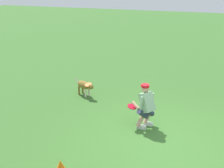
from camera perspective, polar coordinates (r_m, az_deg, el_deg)
The scene contains 6 objects.
ground_plane at distance 7.20m, azimuth 10.37°, elevation -12.24°, with size 60.00×60.00×0.00m, color #3A6B2B.
person at distance 7.48m, azimuth 7.27°, elevation -4.51°, with size 0.71×0.62×1.29m.
dog at distance 9.63m, azimuth -5.87°, elevation -0.37°, with size 0.96×0.55×0.56m.
frisbee_flying at distance 9.40m, azimuth -5.12°, elevation -0.15°, with size 0.25×0.25×0.02m, color #E55811.
frisbee_held at distance 7.56m, azimuth 4.32°, elevation -4.84°, with size 0.27×0.27×0.02m, color red.
training_cone at distance 6.19m, azimuth -10.92°, elevation -16.91°, with size 0.28×0.28×0.31m, color orange.
Camera 1 is at (-0.73, 5.96, 3.98)m, focal length 42.78 mm.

